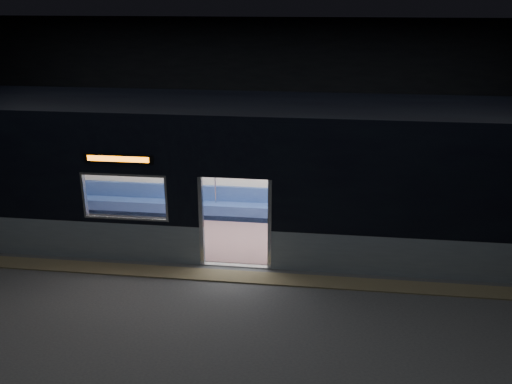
# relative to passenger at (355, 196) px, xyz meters

# --- Properties ---
(station_floor) EXTENTS (24.00, 14.00, 0.01)m
(station_floor) POSITION_rel_passenger_xyz_m (-2.66, -3.55, -0.86)
(station_floor) COLOR #47494C
(station_floor) RESTS_ON ground
(station_envelope) EXTENTS (24.00, 14.00, 5.00)m
(station_envelope) POSITION_rel_passenger_xyz_m (-2.66, -3.55, 2.81)
(station_envelope) COLOR black
(station_envelope) RESTS_ON station_floor
(tactile_strip) EXTENTS (22.80, 0.50, 0.03)m
(tactile_strip) POSITION_rel_passenger_xyz_m (-2.66, -3.00, -0.84)
(tactile_strip) COLOR #8C7F59
(tactile_strip) RESTS_ON station_floor
(metro_car) EXTENTS (18.00, 3.04, 3.35)m
(metro_car) POSITION_rel_passenger_xyz_m (-2.66, -1.00, 1.00)
(metro_car) COLOR #93A4B0
(metro_car) RESTS_ON station_floor
(passenger) EXTENTS (0.46, 0.78, 1.50)m
(passenger) POSITION_rel_passenger_xyz_m (0.00, 0.00, 0.00)
(passenger) COLOR black
(passenger) RESTS_ON metro_car
(handbag) EXTENTS (0.35, 0.33, 0.15)m
(handbag) POSITION_rel_passenger_xyz_m (-0.04, -0.26, -0.15)
(handbag) COLOR black
(handbag) RESTS_ON passenger
(transit_map) EXTENTS (0.89, 0.03, 0.58)m
(transit_map) POSITION_rel_passenger_xyz_m (0.92, 0.31, 0.59)
(transit_map) COLOR white
(transit_map) RESTS_ON metro_car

